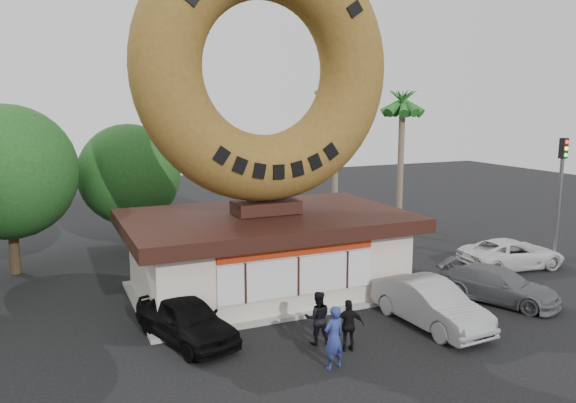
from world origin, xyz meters
The scene contains 16 objects.
ground centered at (0.00, 0.00, 0.00)m, with size 90.00×90.00×0.00m, color black.
donut_shop centered at (0.00, 5.98, 1.77)m, with size 11.20×7.20×3.80m.
giant_donut centered at (0.00, 6.00, 8.96)m, with size 10.32×10.32×2.63m, color brown.
tree_west centered at (-9.50, 13.00, 4.64)m, with size 6.00×6.00×7.65m.
tree_mid centered at (-4.00, 15.00, 4.02)m, with size 5.20×5.20×6.63m.
palm_near centered at (7.50, 14.00, 8.41)m, with size 2.60×2.60×9.75m.
palm_far centered at (11.00, 12.50, 7.48)m, with size 2.60×2.60×8.75m.
street_lamp centered at (-1.86, 16.00, 4.48)m, with size 2.11×0.20×8.00m.
traffic_signal centered at (14.00, 3.99, 3.87)m, with size 0.30×0.38×6.07m.
person_left centered at (-0.70, -1.06, 0.95)m, with size 0.69×0.46×1.90m, color navy.
person_center centered at (-0.36, 0.64, 0.88)m, with size 0.85×0.66×1.75m, color black.
person_right centered at (0.30, -0.20, 0.83)m, with size 0.97×0.40×1.65m, color black.
car_black centered at (-4.16, 2.60, 0.75)m, with size 1.76×4.38×1.49m, color black.
car_silver centered at (3.92, 0.45, 0.78)m, with size 1.66×4.76×1.57m, color gray.
car_grey centered at (7.86, 1.30, 0.66)m, with size 1.86×4.57×1.33m, color slate.
car_white centered at (11.81, 4.51, 0.69)m, with size 2.28×4.94×1.37m, color silver.
Camera 1 is at (-8.12, -14.55, 7.64)m, focal length 35.00 mm.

